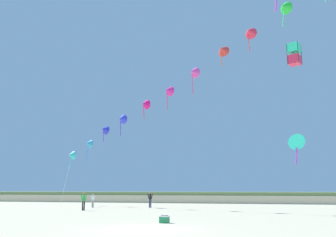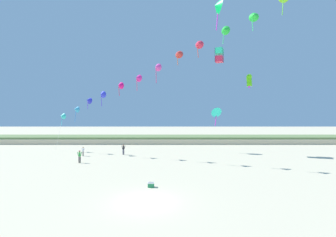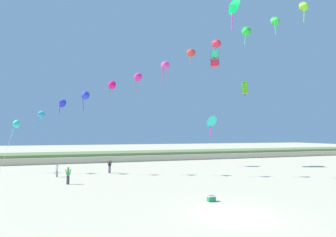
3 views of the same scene
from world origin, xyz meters
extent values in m
plane|color=beige|center=(0.00, 0.00, 0.00)|extent=(240.00, 240.00, 0.00)
cube|color=beige|center=(0.00, 38.04, 0.54)|extent=(120.00, 9.60, 1.09)
cube|color=#6B844C|center=(0.00, 38.04, 1.24)|extent=(120.00, 8.16, 0.62)
cylinder|color=#282D4C|center=(-5.82, 20.47, 0.43)|extent=(0.13, 0.13, 0.86)
cylinder|color=#282D4C|center=(-5.66, 20.48, 0.43)|extent=(0.13, 0.13, 0.86)
cylinder|color=black|center=(-5.74, 20.48, 1.17)|extent=(0.23, 0.23, 0.61)
cylinder|color=black|center=(-5.94, 20.46, 1.21)|extent=(0.21, 0.10, 0.58)
cylinder|color=black|center=(-5.54, 20.49, 1.21)|extent=(0.21, 0.10, 0.58)
sphere|color=#9E7051|center=(-5.74, 20.48, 1.59)|extent=(0.23, 0.23, 0.23)
cylinder|color=black|center=(-10.50, 13.86, 0.43)|extent=(0.13, 0.13, 0.86)
cylinder|color=black|center=(-10.35, 13.90, 0.43)|extent=(0.13, 0.13, 0.86)
cylinder|color=green|center=(-10.43, 13.88, 1.17)|extent=(0.23, 0.23, 0.61)
cylinder|color=green|center=(-10.61, 13.83, 1.22)|extent=(0.22, 0.14, 0.58)
cylinder|color=green|center=(-10.24, 13.94, 1.22)|extent=(0.22, 0.14, 0.58)
sphere|color=#9E7051|center=(-10.43, 13.88, 1.60)|extent=(0.23, 0.23, 0.23)
cylinder|color=gray|center=(-11.98, 19.08, 0.37)|extent=(0.11, 0.11, 0.75)
cylinder|color=gray|center=(-11.89, 19.18, 0.37)|extent=(0.11, 0.11, 0.75)
cylinder|color=white|center=(-11.94, 19.13, 1.01)|extent=(0.20, 0.20, 0.53)
cylinder|color=white|center=(-12.04, 19.00, 1.05)|extent=(0.17, 0.18, 0.50)
cylinder|color=white|center=(-11.83, 19.26, 1.05)|extent=(0.17, 0.18, 0.50)
sphere|color=tan|center=(-11.94, 19.13, 1.38)|extent=(0.20, 0.20, 0.20)
cone|color=#31C9BF|center=(-17.69, 24.32, 6.37)|extent=(1.32, 1.16, 1.12)
cylinder|color=#39C6E5|center=(-17.83, 24.39, 5.43)|extent=(0.22, 0.12, 1.43)
cone|color=#35A0CB|center=(-14.53, 22.71, 7.58)|extent=(1.34, 1.24, 1.15)
cylinder|color=#398AE5|center=(-14.66, 22.78, 6.36)|extent=(0.27, 0.12, 2.00)
cone|color=#2B30D1|center=(-11.88, 21.44, 9.07)|extent=(1.39, 1.32, 1.21)
cylinder|color=#5D39E5|center=(-12.02, 21.51, 8.24)|extent=(0.08, 0.13, 1.23)
cone|color=blue|center=(-9.03, 19.72, 9.92)|extent=(1.29, 1.09, 1.13)
cylinder|color=#5639E5|center=(-9.17, 19.79, 8.83)|extent=(0.24, 0.27, 1.75)
cone|color=#EE1275|center=(-5.91, 18.56, 11.22)|extent=(1.33, 1.21, 1.13)
cylinder|color=#E5395D|center=(-6.04, 18.63, 10.30)|extent=(0.23, 0.19, 1.41)
cone|color=#EC2896|center=(-2.89, 17.10, 12.17)|extent=(1.34, 1.24, 1.14)
cylinder|color=#E53970|center=(-3.02, 17.16, 11.08)|extent=(0.13, 0.08, 1.75)
cone|color=#DE41A3|center=(0.11, 15.32, 13.40)|extent=(1.31, 1.19, 1.11)
cylinder|color=#E5397B|center=(-0.02, 15.39, 12.15)|extent=(0.11, 0.27, 2.06)
cone|color=red|center=(3.13, 14.14, 15.00)|extent=(1.33, 1.21, 1.21)
cylinder|color=#E56739|center=(2.99, 14.20, 14.09)|extent=(0.17, 0.23, 1.39)
cone|color=#E42944|center=(5.71, 12.54, 15.82)|extent=(1.31, 1.14, 1.15)
cylinder|color=#E54A39|center=(5.57, 12.61, 14.82)|extent=(0.22, 0.15, 1.57)
cone|color=green|center=(8.62, 10.83, 16.98)|extent=(1.33, 1.24, 1.13)
cylinder|color=#39E575|center=(8.49, 10.90, 16.01)|extent=(0.24, 0.08, 1.49)
cone|color=green|center=(11.65, 9.41, 18.04)|extent=(1.30, 1.10, 1.15)
cylinder|color=#39E577|center=(11.52, 9.48, 17.07)|extent=(0.14, 0.17, 1.52)
cone|color=#80D924|center=(14.47, 8.05, 19.57)|extent=(1.27, 1.02, 1.10)
cylinder|color=#68E539|center=(14.34, 8.12, 18.47)|extent=(0.15, 0.16, 1.78)
cylinder|color=silver|center=(-18.53, 24.85, 3.21)|extent=(1.76, 0.84, 6.43)
cylinder|color=#60E517|center=(15.44, 21.34, 12.33)|extent=(1.26, 1.24, 1.73)
sphere|color=#60E517|center=(15.44, 21.34, 13.08)|extent=(0.88, 0.88, 0.88)
cone|color=#A32DE5|center=(15.44, 21.34, 11.40)|extent=(1.06, 1.06, 0.67)
sphere|color=black|center=(15.44, 21.34, 13.34)|extent=(0.18, 0.18, 0.18)
cone|color=#2BEFCD|center=(10.16, 23.02, 7.20)|extent=(2.13, 1.78, 1.94)
cone|color=#E52DDB|center=(10.16, 23.02, 7.22)|extent=(1.18, 1.01, 1.09)
cylinder|color=#E52DDB|center=(10.16, 23.02, 5.78)|extent=(0.42, 0.38, 2.27)
cone|color=#0BDE56|center=(8.22, 13.16, 21.02)|extent=(1.30, 2.29, 2.28)
cone|color=#E52DDF|center=(8.22, 13.16, 21.04)|extent=(0.76, 1.27, 1.26)
cylinder|color=#E52DDF|center=(8.22, 13.16, 19.21)|extent=(0.41, 0.47, 2.94)
cube|color=#DC2748|center=(10.55, 22.16, 16.24)|extent=(1.63, 1.63, 1.04)
cube|color=#2DE5A0|center=(10.55, 22.16, 17.64)|extent=(1.63, 1.63, 1.04)
cylinder|color=black|center=(10.85, 21.35, 16.94)|extent=(0.04, 0.04, 2.43)
cylinder|color=black|center=(11.36, 22.47, 16.94)|extent=(0.04, 0.04, 2.43)
cylinder|color=black|center=(10.24, 22.98, 16.94)|extent=(0.04, 0.04, 2.43)
cylinder|color=black|center=(9.73, 21.86, 16.94)|extent=(0.04, 0.04, 2.43)
cube|color=#23844C|center=(0.14, 3.42, 0.18)|extent=(0.56, 0.40, 0.36)
cube|color=silver|center=(0.14, 3.42, 0.39)|extent=(0.58, 0.41, 0.06)
cylinder|color=black|center=(0.14, 3.42, 0.45)|extent=(0.45, 0.03, 0.03)
camera|label=1|loc=(5.50, -18.03, 2.00)|focal=38.00mm
camera|label=2|loc=(1.68, -16.72, 6.41)|focal=24.00mm
camera|label=3|loc=(-8.98, -14.45, 4.96)|focal=28.00mm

